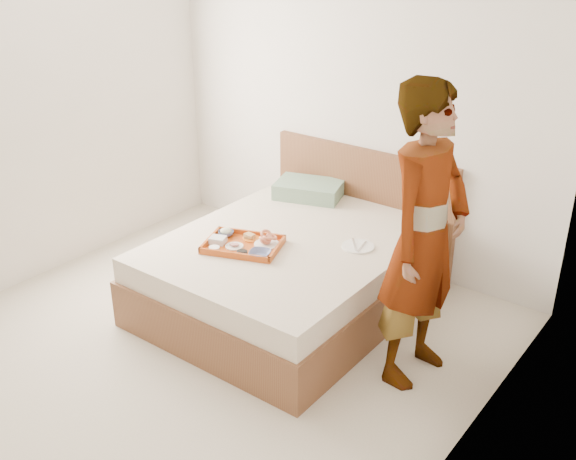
# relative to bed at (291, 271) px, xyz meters

# --- Properties ---
(ground) EXTENTS (3.50, 4.00, 0.01)m
(ground) POSITION_rel_bed_xyz_m (-0.14, -1.00, -0.27)
(ground) COLOR beige
(ground) RESTS_ON ground
(wall_back) EXTENTS (3.50, 0.01, 2.60)m
(wall_back) POSITION_rel_bed_xyz_m (-0.14, 1.00, 1.04)
(wall_back) COLOR silver
(wall_back) RESTS_ON ground
(wall_right) EXTENTS (0.01, 4.00, 2.60)m
(wall_right) POSITION_rel_bed_xyz_m (1.61, -1.00, 1.04)
(wall_right) COLOR silver
(wall_right) RESTS_ON ground
(bed) EXTENTS (1.65, 2.00, 0.53)m
(bed) POSITION_rel_bed_xyz_m (0.00, 0.00, 0.00)
(bed) COLOR brown
(bed) RESTS_ON ground
(headboard) EXTENTS (1.65, 0.06, 0.95)m
(headboard) POSITION_rel_bed_xyz_m (0.00, 0.97, 0.21)
(headboard) COLOR brown
(headboard) RESTS_ON ground
(pillow) EXTENTS (0.61, 0.51, 0.13)m
(pillow) POSITION_rel_bed_xyz_m (-0.36, 0.73, 0.33)
(pillow) COLOR gray
(pillow) RESTS_ON bed
(tray) EXTENTS (0.61, 0.53, 0.05)m
(tray) POSITION_rel_bed_xyz_m (-0.18, -0.31, 0.29)
(tray) COLOR #AF480F
(tray) RESTS_ON bed
(prawn_plate) EXTENTS (0.23, 0.23, 0.01)m
(prawn_plate) POSITION_rel_bed_xyz_m (-0.06, -0.20, 0.28)
(prawn_plate) COLOR white
(prawn_plate) RESTS_ON tray
(navy_bowl_big) EXTENTS (0.19, 0.19, 0.04)m
(navy_bowl_big) POSITION_rel_bed_xyz_m (0.01, -0.36, 0.30)
(navy_bowl_big) COLOR navy
(navy_bowl_big) RESTS_ON tray
(sauce_dish) EXTENTS (0.10, 0.10, 0.03)m
(sauce_dish) POSITION_rel_bed_xyz_m (-0.09, -0.42, 0.29)
(sauce_dish) COLOR black
(sauce_dish) RESTS_ON tray
(meat_plate) EXTENTS (0.16, 0.16, 0.01)m
(meat_plate) POSITION_rel_bed_xyz_m (-0.22, -0.36, 0.28)
(meat_plate) COLOR white
(meat_plate) RESTS_ON tray
(bread_plate) EXTENTS (0.16, 0.16, 0.01)m
(bread_plate) POSITION_rel_bed_xyz_m (-0.20, -0.20, 0.28)
(bread_plate) COLOR orange
(bread_plate) RESTS_ON tray
(salad_bowl) EXTENTS (0.15, 0.15, 0.04)m
(salad_bowl) POSITION_rel_bed_xyz_m (-0.38, -0.26, 0.30)
(salad_bowl) COLOR navy
(salad_bowl) RESTS_ON tray
(plastic_tub) EXTENTS (0.13, 0.12, 0.05)m
(plastic_tub) POSITION_rel_bed_xyz_m (-0.35, -0.39, 0.30)
(plastic_tub) COLOR silver
(plastic_tub) RESTS_ON tray
(cheese_round) EXTENTS (0.10, 0.10, 0.03)m
(cheese_round) POSITION_rel_bed_xyz_m (-0.29, -0.49, 0.29)
(cheese_round) COLOR white
(cheese_round) RESTS_ON tray
(dinner_plate) EXTENTS (0.29, 0.29, 0.01)m
(dinner_plate) POSITION_rel_bed_xyz_m (0.45, 0.17, 0.27)
(dinner_plate) COLOR white
(dinner_plate) RESTS_ON bed
(person) EXTENTS (0.49, 0.71, 1.86)m
(person) POSITION_rel_bed_xyz_m (1.11, -0.18, 0.66)
(person) COLOR silver
(person) RESTS_ON ground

